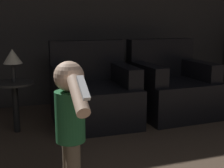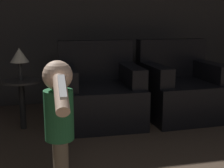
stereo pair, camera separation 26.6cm
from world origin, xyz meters
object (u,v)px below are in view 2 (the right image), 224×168
(armchair_right, at_px, (180,89))
(armchair_left, at_px, (100,94))
(lamp, at_px, (19,56))
(person_toddler, at_px, (59,115))

(armchair_right, bearing_deg, armchair_left, 177.99)
(armchair_right, height_order, lamp, armchair_right)
(armchair_right, bearing_deg, lamp, 179.70)
(armchair_left, relative_size, person_toddler, 1.01)
(armchair_right, relative_size, lamp, 2.71)
(armchair_left, xyz_separation_m, lamp, (-0.80, -0.05, 0.44))
(armchair_right, distance_m, lamp, 1.80)
(lamp, bearing_deg, armchair_right, 1.71)
(armchair_right, distance_m, person_toddler, 1.95)
(armchair_left, bearing_deg, armchair_right, 1.37)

